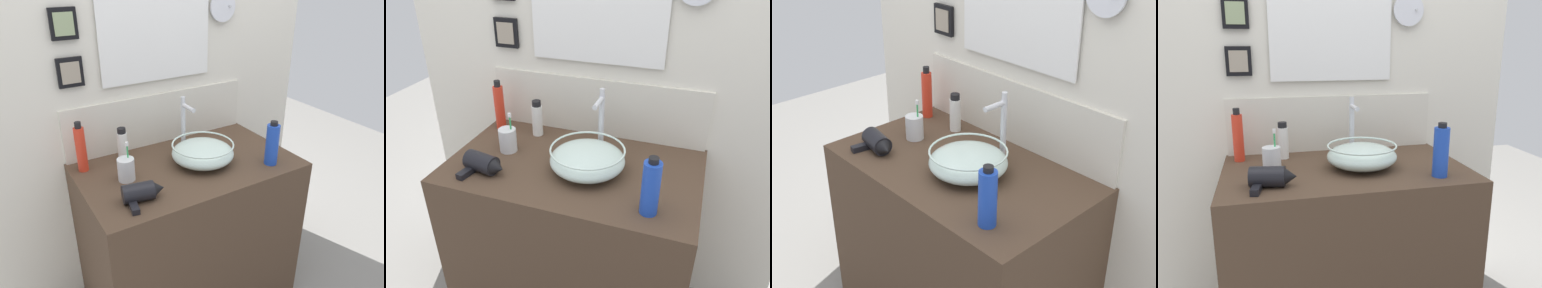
% 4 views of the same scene
% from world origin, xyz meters
% --- Properties ---
extents(vanity_counter, '(1.01, 0.60, 0.84)m').
position_xyz_m(vanity_counter, '(0.00, 0.00, 0.42)').
color(vanity_counter, '#4C3828').
rests_on(vanity_counter, ground).
extents(back_panel, '(1.80, 0.10, 2.41)m').
position_xyz_m(back_panel, '(-0.00, 0.33, 1.20)').
color(back_panel, silver).
rests_on(back_panel, ground).
extents(glass_bowl_sink, '(0.29, 0.29, 0.10)m').
position_xyz_m(glass_bowl_sink, '(0.07, -0.02, 0.89)').
color(glass_bowl_sink, silver).
rests_on(glass_bowl_sink, vanity_counter).
extents(faucet, '(0.02, 0.11, 0.27)m').
position_xyz_m(faucet, '(0.07, 0.15, 1.00)').
color(faucet, silver).
rests_on(faucet, vanity_counter).
extents(hair_drier, '(0.18, 0.14, 0.08)m').
position_xyz_m(hair_drier, '(-0.31, -0.16, 0.88)').
color(hair_drier, black).
rests_on(hair_drier, vanity_counter).
extents(toothbrush_cup, '(0.07, 0.07, 0.17)m').
position_xyz_m(toothbrush_cup, '(-0.30, 0.02, 0.89)').
color(toothbrush_cup, silver).
rests_on(toothbrush_cup, vanity_counter).
extents(lotion_bottle, '(0.05, 0.05, 0.17)m').
position_xyz_m(lotion_bottle, '(-0.25, 0.19, 0.92)').
color(lotion_bottle, white).
rests_on(lotion_bottle, vanity_counter).
extents(shampoo_bottle, '(0.06, 0.06, 0.21)m').
position_xyz_m(shampoo_bottle, '(0.34, -0.19, 0.94)').
color(shampoo_bottle, blue).
rests_on(shampoo_bottle, vanity_counter).
extents(spray_bottle, '(0.05, 0.05, 0.24)m').
position_xyz_m(spray_bottle, '(-0.44, 0.20, 0.95)').
color(spray_bottle, red).
rests_on(spray_bottle, vanity_counter).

